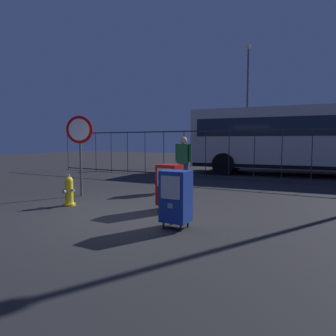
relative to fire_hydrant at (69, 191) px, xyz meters
name	(u,v)px	position (x,y,z in m)	size (l,w,h in m)	color
ground_plane	(128,214)	(1.77, -0.06, -0.35)	(60.00, 60.00, 0.00)	#262628
fire_hydrant	(69,191)	(0.00, 0.00, 0.00)	(0.33, 0.32, 0.75)	yellow
newspaper_box_primary	(176,196)	(3.11, -0.45, 0.22)	(0.48, 0.42, 1.02)	black
newspaper_box_secondary	(169,185)	(2.32, 0.74, 0.22)	(0.48, 0.42, 1.02)	black
stop_sign	(80,139)	(-0.70, 1.09, 1.25)	(0.71, 0.31, 2.23)	#4C4F54
pedestrian	(183,160)	(1.42, 3.28, 0.60)	(0.55, 0.22, 1.67)	#382D51
fence_barrier	(229,154)	(1.77, 6.69, 0.67)	(18.03, 0.04, 2.00)	#2D2D33
bus_near	(313,137)	(4.59, 9.69, 1.36)	(10.68, 3.52, 3.00)	beige
street_light_near_right	(247,96)	(-0.09, 16.35, 4.28)	(0.32, 0.32, 8.11)	#4C4F54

